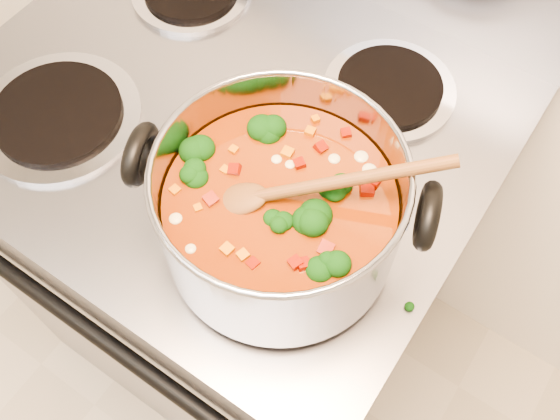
{
  "coord_description": "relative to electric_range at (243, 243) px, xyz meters",
  "views": [
    {
      "loc": [
        0.4,
        0.73,
        1.63
      ],
      "look_at": [
        0.2,
        1.02,
        1.01
      ],
      "focal_mm": 40.0,
      "sensor_mm": 36.0,
      "label": 1
    }
  ],
  "objects": [
    {
      "name": "cooktop_crumbs",
      "position": [
        0.25,
        -0.18,
        0.46
      ],
      "size": [
        0.39,
        0.38,
        0.01
      ],
      "color": "black",
      "rests_on": "electric_range"
    },
    {
      "name": "wooden_spoon",
      "position": [
        0.2,
        -0.14,
        0.59
      ],
      "size": [
        0.23,
        0.17,
        0.1
      ],
      "rotation": [
        0.0,
        0.0,
        0.6
      ],
      "color": "brown",
      "rests_on": "stockpot"
    },
    {
      "name": "stockpot",
      "position": [
        0.19,
        -0.15,
        0.54
      ],
      "size": [
        0.34,
        0.28,
        0.17
      ],
      "rotation": [
        0.0,
        0.0,
        0.35
      ],
      "color": "#9999A0",
      "rests_on": "electric_range"
    },
    {
      "name": "electric_range",
      "position": [
        0.0,
        0.0,
        0.0
      ],
      "size": [
        0.77,
        0.7,
        1.08
      ],
      "color": "gray",
      "rests_on": "ground"
    }
  ]
}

